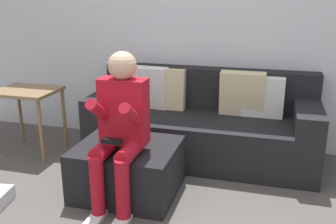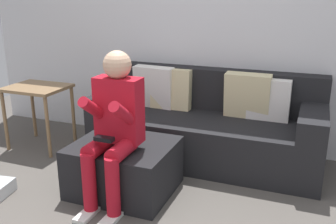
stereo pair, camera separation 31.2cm
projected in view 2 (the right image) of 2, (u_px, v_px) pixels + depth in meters
wall_back at (210, 20)px, 3.81m from camera, size 5.24×0.10×2.57m
couch_sectional at (207, 125)px, 3.69m from camera, size 2.12×0.84×0.85m
ottoman at (124, 167)px, 3.10m from camera, size 0.78×0.67×0.41m
person_seated at (114, 122)px, 2.81m from camera, size 0.35×0.58×1.16m
side_table at (38, 96)px, 3.89m from camera, size 0.58×0.48×0.65m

